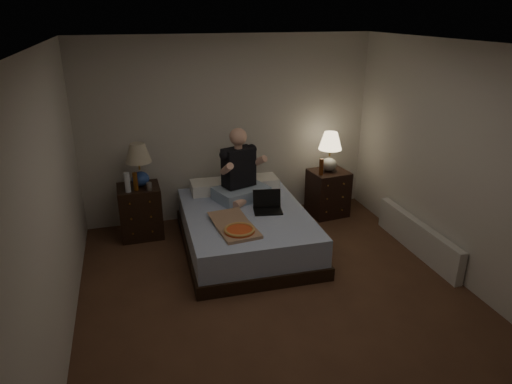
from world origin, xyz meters
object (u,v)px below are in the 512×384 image
object	(u,v)px
beer_bottle_left	(135,182)
radiator	(417,237)
bed	(246,230)
lamp_left	(139,165)
nightstand_left	(141,211)
soda_can	(149,186)
lamp_right	(330,152)
person	(241,165)
pizza_box	(239,231)
laptop	(268,203)
nightstand_right	(328,193)
beer_bottle_right	(321,167)
water_bottle	(127,182)

from	to	relation	value
beer_bottle_left	radiator	bearing A→B (deg)	-21.36
bed	lamp_left	xyz separation A→B (m)	(-1.19, 0.72, 0.72)
nightstand_left	beer_bottle_left	size ratio (longest dim) A/B	2.97
lamp_left	soda_can	distance (m)	0.31
nightstand_left	lamp_left	xyz separation A→B (m)	(0.04, 0.02, 0.62)
lamp_right	person	world-z (taller)	person
bed	pizza_box	xyz separation A→B (m)	(-0.22, -0.56, 0.28)
beer_bottle_left	person	distance (m)	1.32
soda_can	laptop	bearing A→B (deg)	-24.14
lamp_left	person	xyz separation A→B (m)	(1.24, -0.30, -0.01)
beer_bottle_left	lamp_left	bearing A→B (deg)	63.91
laptop	radiator	size ratio (longest dim) A/B	0.21
nightstand_right	pizza_box	bearing A→B (deg)	-149.41
laptop	pizza_box	size ratio (longest dim) A/B	0.45
laptop	pizza_box	xyz separation A→B (m)	(-0.48, -0.49, -0.08)
lamp_right	beer_bottle_right	size ratio (longest dim) A/B	2.43
nightstand_left	water_bottle	distance (m)	0.50
water_bottle	person	world-z (taller)	person
nightstand_right	person	distance (m)	1.50
bed	radiator	xyz separation A→B (m)	(1.98, -0.68, -0.04)
radiator	soda_can	bearing A→B (deg)	158.34
laptop	radiator	xyz separation A→B (m)	(1.72, -0.61, -0.41)
water_bottle	lamp_right	bearing A→B (deg)	2.53
lamp_left	soda_can	bearing A→B (deg)	-62.98
lamp_right	pizza_box	xyz separation A→B (m)	(-1.60, -1.22, -0.41)
bed	beer_bottle_left	distance (m)	1.49
soda_can	person	distance (m)	1.17
lamp_left	person	distance (m)	1.27
bed	lamp_right	xyz separation A→B (m)	(1.39, 0.67, 0.70)
nightstand_right	pizza_box	distance (m)	2.02
pizza_box	soda_can	bearing A→B (deg)	122.35
soda_can	laptop	world-z (taller)	soda_can
water_bottle	laptop	xyz separation A→B (m)	(1.61, -0.62, -0.20)
nightstand_left	laptop	bearing A→B (deg)	-28.37
soda_can	person	size ratio (longest dim) A/B	0.11
beer_bottle_left	pizza_box	xyz separation A→B (m)	(1.04, -1.14, -0.27)
nightstand_left	radiator	xyz separation A→B (m)	(3.21, -1.38, -0.14)
bed	nightstand_left	world-z (taller)	nightstand_left
water_bottle	person	bearing A→B (deg)	-5.28
nightstand_left	laptop	size ratio (longest dim) A/B	2.01
nightstand_left	radiator	distance (m)	3.50
lamp_left	beer_bottle_right	world-z (taller)	lamp_left
beer_bottle_left	nightstand_right	bearing A→B (deg)	1.54
lamp_left	radiator	bearing A→B (deg)	-23.86
nightstand_right	beer_bottle_right	size ratio (longest dim) A/B	2.86
nightstand_left	beer_bottle_right	world-z (taller)	beer_bottle_right
beer_bottle_right	bed	bearing A→B (deg)	-155.68
nightstand_right	pizza_box	size ratio (longest dim) A/B	0.87
bed	beer_bottle_left	xyz separation A→B (m)	(-1.26, 0.58, 0.56)
lamp_left	water_bottle	bearing A→B (deg)	-133.38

